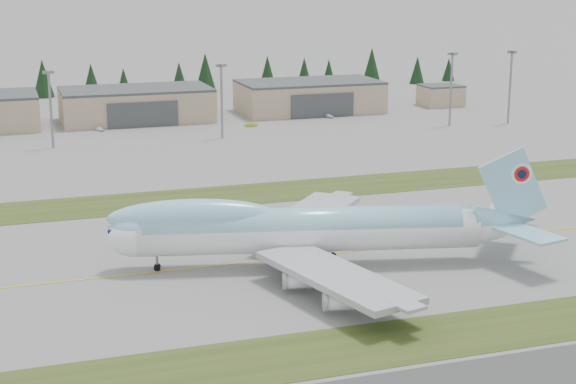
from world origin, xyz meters
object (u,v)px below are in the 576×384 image
object	(u,v)px
boeing_747_freighter	(305,229)
service_vehicle_a	(100,131)
service_vehicle_c	(328,118)
hangar_center	(136,104)
service_vehicle_b	(251,127)
hangar_right	(309,96)

from	to	relation	value
boeing_747_freighter	service_vehicle_a	distance (m)	140.56
boeing_747_freighter	service_vehicle_c	world-z (taller)	boeing_747_freighter
hangar_center	service_vehicle_b	size ratio (longest dim) A/B	11.85
service_vehicle_a	service_vehicle_b	size ratio (longest dim) A/B	0.89
boeing_747_freighter	hangar_center	size ratio (longest dim) A/B	1.57
hangar_center	hangar_right	xyz separation A→B (m)	(60.00, 0.00, 0.00)
hangar_center	service_vehicle_b	distance (m)	39.86
hangar_right	service_vehicle_a	distance (m)	75.61
hangar_center	boeing_747_freighter	bearing A→B (deg)	-88.44
boeing_747_freighter	service_vehicle_a	world-z (taller)	boeing_747_freighter
boeing_747_freighter	service_vehicle_c	xyz separation A→B (m)	(57.60, 140.83, -6.50)
hangar_center	hangar_right	world-z (taller)	same
service_vehicle_a	service_vehicle_b	xyz separation A→B (m)	(46.45, -6.85, 0.00)
service_vehicle_b	service_vehicle_c	size ratio (longest dim) A/B	0.88
hangar_center	service_vehicle_b	bearing A→B (deg)	-34.29
service_vehicle_a	service_vehicle_c	distance (m)	75.65
service_vehicle_a	service_vehicle_b	world-z (taller)	service_vehicle_b
boeing_747_freighter	service_vehicle_a	xyz separation A→B (m)	(-18.04, 139.25, -6.50)
hangar_right	service_vehicle_c	bearing A→B (deg)	-82.54
boeing_747_freighter	hangar_center	bearing A→B (deg)	104.53
boeing_747_freighter	hangar_right	world-z (taller)	boeing_747_freighter
hangar_right	service_vehicle_b	world-z (taller)	hangar_right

